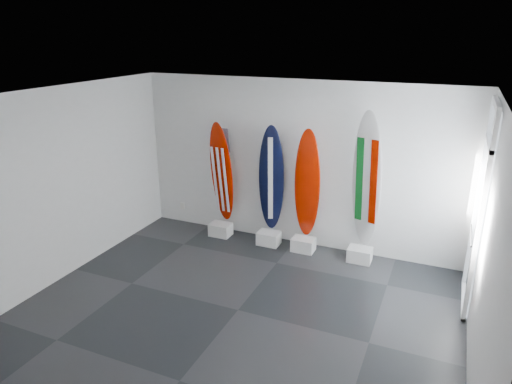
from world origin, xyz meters
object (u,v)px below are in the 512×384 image
at_px(surfboard_swiss, 307,184).
at_px(surfboard_navy, 271,179).
at_px(surfboard_italy, 367,181).
at_px(surfboard_usa, 222,173).

bearing_deg(surfboard_swiss, surfboard_navy, 173.90).
height_order(surfboard_swiss, surfboard_italy, surfboard_italy).
bearing_deg(surfboard_italy, surfboard_navy, -161.01).
xyz_separation_m(surfboard_navy, surfboard_swiss, (0.67, 0.00, -0.01)).
distance_m(surfboard_usa, surfboard_navy, 1.01).
xyz_separation_m(surfboard_swiss, surfboard_italy, (1.02, 0.00, 0.19)).
xyz_separation_m(surfboard_usa, surfboard_swiss, (1.68, 0.00, 0.00)).
bearing_deg(surfboard_usa, surfboard_swiss, 3.31).
height_order(surfboard_usa, surfboard_swiss, same).
height_order(surfboard_usa, surfboard_italy, surfboard_italy).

